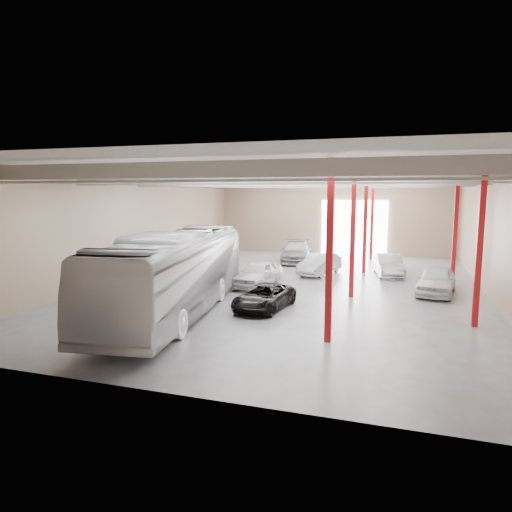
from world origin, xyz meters
The scene contains 8 objects.
depot_shell centered at (0.13, 0.48, 4.98)m, with size 22.12×32.12×7.06m.
coach_bus centered at (-3.80, -8.00, 1.96)m, with size 3.29×14.06×3.92m, color silver.
black_sedan centered at (0.01, -6.00, 0.61)m, with size 2.03×4.40×1.22m, color black.
car_row_a centered at (-2.00, -0.80, 0.78)m, with size 1.83×4.56×1.55m, color silver.
car_row_b centered at (0.89, 4.40, 0.74)m, with size 1.57×4.51×1.49m, color #B5B4BA.
car_row_c centered at (-2.00, 9.60, 0.84)m, with size 2.36×5.81×1.69m, color slate.
car_right_near centered at (5.50, 5.44, 0.75)m, with size 1.60×4.58×1.51m, color #B5B5BA.
car_right_far centered at (8.30, 0.24, 0.80)m, with size 1.88×4.68×1.60m, color silver.
Camera 1 is at (6.44, -27.06, 5.75)m, focal length 32.00 mm.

